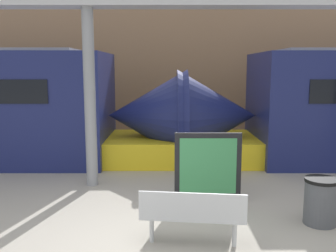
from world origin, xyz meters
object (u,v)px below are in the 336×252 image
(bench_near, at_px, (193,213))
(trash_bin, at_px, (321,201))
(support_column_near, at_px, (91,99))
(poster_board, at_px, (208,169))

(bench_near, relative_size, trash_bin, 2.00)
(trash_bin, height_order, support_column_near, support_column_near)
(support_column_near, bearing_deg, trash_bin, -26.74)
(trash_bin, xyz_separation_m, poster_board, (-1.84, 0.91, 0.32))
(trash_bin, distance_m, support_column_near, 5.13)
(bench_near, distance_m, support_column_near, 3.97)
(bench_near, relative_size, poster_board, 1.12)
(bench_near, xyz_separation_m, support_column_near, (-2.11, 3.03, 1.45))
(trash_bin, relative_size, poster_board, 0.56)
(trash_bin, relative_size, support_column_near, 0.20)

